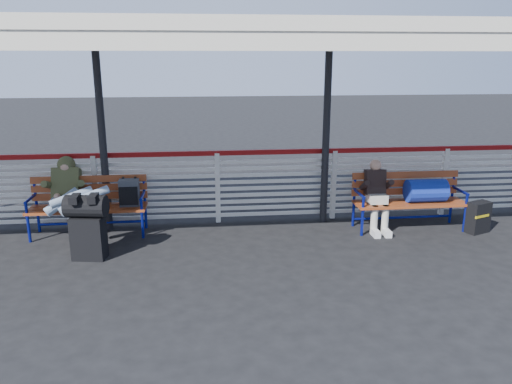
{
  "coord_description": "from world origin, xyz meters",
  "views": [
    {
      "loc": [
        -0.24,
        -6.26,
        2.74
      ],
      "look_at": [
        0.55,
        1.0,
        0.76
      ],
      "focal_mm": 35.0,
      "sensor_mm": 36.0,
      "label": 1
    }
  ],
  "objects": [
    {
      "name": "bench_left",
      "position": [
        -1.88,
        1.52,
        0.58
      ],
      "size": [
        1.8,
        0.56,
        0.92
      ],
      "color": "#913C1C",
      "rests_on": "ground"
    },
    {
      "name": "suitcase_side",
      "position": [
        4.13,
        0.91,
        0.25
      ],
      "size": [
        0.42,
        0.34,
        0.51
      ],
      "rotation": [
        0.0,
        0.0,
        0.39
      ],
      "color": "black",
      "rests_on": "ground"
    },
    {
      "name": "bench_right",
      "position": [
        3.22,
        1.21,
        0.61
      ],
      "size": [
        1.8,
        0.56,
        0.92
      ],
      "color": "#913C1C",
      "rests_on": "ground"
    },
    {
      "name": "ground",
      "position": [
        0.0,
        0.0,
        0.0
      ],
      "size": [
        60.0,
        60.0,
        0.0
      ],
      "primitive_type": "plane",
      "color": "black",
      "rests_on": "ground"
    },
    {
      "name": "fence",
      "position": [
        0.0,
        1.9,
        0.66
      ],
      "size": [
        12.08,
        0.08,
        1.24
      ],
      "color": "silver",
      "rests_on": "ground"
    },
    {
      "name": "companion_person",
      "position": [
        2.53,
        1.21,
        0.6
      ],
      "size": [
        0.32,
        0.66,
        1.15
      ],
      "color": "beige",
      "rests_on": "ground"
    },
    {
      "name": "luggage_stack",
      "position": [
        -1.85,
        0.48,
        0.5
      ],
      "size": [
        0.6,
        0.4,
        0.92
      ],
      "rotation": [
        0.0,
        0.0,
        -0.16
      ],
      "color": "black",
      "rests_on": "ground"
    },
    {
      "name": "traveler_man",
      "position": [
        -2.19,
        1.17,
        0.74
      ],
      "size": [
        0.93,
        1.64,
        0.77
      ],
      "color": "#8698B4",
      "rests_on": "ground"
    },
    {
      "name": "canopy",
      "position": [
        -0.0,
        0.87,
        3.04
      ],
      "size": [
        12.6,
        3.6,
        3.16
      ],
      "color": "silver",
      "rests_on": "ground"
    }
  ]
}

